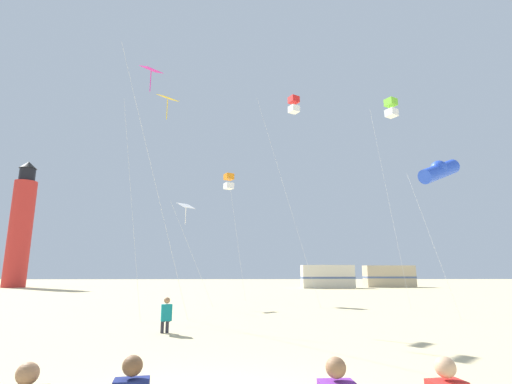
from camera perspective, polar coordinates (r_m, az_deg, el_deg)
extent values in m
sphere|color=#9E704C|center=(4.38, -30.93, -22.24)|extent=(0.20, 0.20, 0.20)
sphere|color=brown|center=(4.32, -17.95, -23.45)|extent=(0.20, 0.20, 0.20)
sphere|color=#9E704C|center=(4.15, 11.82, -24.27)|extent=(0.20, 0.20, 0.20)
sphere|color=#D8A87F|center=(4.49, 26.40, -22.38)|extent=(0.20, 0.20, 0.20)
cube|color=#147F84|center=(13.27, -13.22, -17.11)|extent=(0.39, 0.31, 0.52)
sphere|color=#9E704C|center=(13.24, -13.14, -15.48)|extent=(0.20, 0.20, 0.20)
cylinder|color=#2D2D38|center=(13.48, -12.99, -18.06)|extent=(0.23, 0.38, 0.13)
cylinder|color=#2D2D38|center=(13.67, -13.12, -18.94)|extent=(0.11, 0.11, 0.42)
cylinder|color=#2D2D38|center=(13.47, -13.70, -18.04)|extent=(0.23, 0.38, 0.13)
cylinder|color=#2D2D38|center=(13.65, -13.82, -18.92)|extent=(0.11, 0.11, 0.42)
cylinder|color=silver|center=(16.94, -15.02, 2.14)|extent=(3.12, 1.64, 11.89)
cube|color=#D826A5|center=(20.70, -15.37, 17.24)|extent=(1.22, 1.22, 0.40)
cylinder|color=#D826A5|center=(20.40, -15.47, 15.64)|extent=(0.04, 0.04, 1.10)
cylinder|color=silver|center=(23.22, 19.20, -1.26)|extent=(0.98, 1.54, 11.93)
cube|color=#72D12D|center=(25.75, 19.46, 12.49)|extent=(0.82, 0.82, 0.44)
cube|color=white|center=(25.48, 19.57, 11.05)|extent=(0.82, 0.82, 0.44)
cylinder|color=silver|center=(18.62, -18.15, -0.53)|extent=(2.18, 2.45, 10.86)
cube|color=yellow|center=(21.01, -13.05, 13.53)|extent=(1.22, 1.22, 0.40)
cylinder|color=yellow|center=(20.74, -13.14, 11.90)|extent=(0.04, 0.04, 1.10)
cylinder|color=silver|center=(22.88, -9.60, -9.01)|extent=(2.52, 1.28, 6.07)
cube|color=white|center=(24.53, -10.42, -2.02)|extent=(1.22, 1.22, 0.40)
cylinder|color=white|center=(24.43, -10.48, -3.53)|extent=(0.04, 0.04, 1.10)
cylinder|color=silver|center=(23.21, 4.49, -0.25)|extent=(3.50, 1.67, 13.24)
cube|color=red|center=(27.18, 5.65, 13.53)|extent=(0.82, 0.82, 0.44)
cube|color=white|center=(26.88, 5.68, 12.18)|extent=(0.82, 0.82, 0.44)
cylinder|color=silver|center=(18.90, 24.77, -6.62)|extent=(0.98, 1.83, 6.67)
cylinder|color=blue|center=(20.24, 25.67, 2.78)|extent=(2.53, 1.79, 1.48)
sphere|color=blue|center=(20.28, 25.63, 3.19)|extent=(0.76, 0.76, 0.76)
cylinder|color=silver|center=(27.02, -2.84, -6.95)|extent=(1.24, 1.36, 8.54)
cube|color=orange|center=(28.41, -4.07, 2.28)|extent=(0.82, 0.82, 0.44)
cube|color=white|center=(28.25, -4.09, 0.90)|extent=(0.82, 0.82, 0.44)
cylinder|color=red|center=(59.51, -31.78, -5.23)|extent=(2.80, 2.80, 14.00)
cylinder|color=black|center=(60.69, -30.97, 2.18)|extent=(2.00, 2.00, 1.80)
cone|color=black|center=(61.01, -30.83, 3.46)|extent=(2.20, 2.20, 1.00)
cube|color=beige|center=(49.54, 10.61, -12.30)|extent=(6.41, 2.34, 2.80)
cube|color=#4C608C|center=(49.54, 10.61, -12.46)|extent=(6.45, 2.38, 0.24)
cube|color=#C6B28C|center=(54.73, 19.23, -11.79)|extent=(6.41, 2.33, 2.80)
cube|color=#4C608C|center=(54.73, 19.24, -11.94)|extent=(6.45, 2.37, 0.24)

